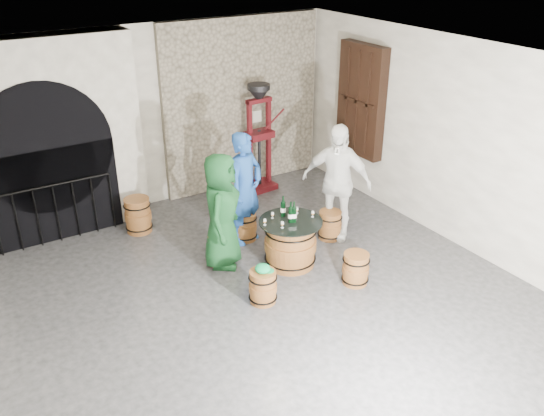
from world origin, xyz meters
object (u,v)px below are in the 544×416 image
barrel_stool_left (220,250)px  corking_press (259,130)px  wine_bottle_left (291,214)px  wine_bottle_center (294,214)px  barrel_stool_right (330,225)px  person_blue (246,189)px  barrel_stool_near_right (356,269)px  side_barrel (138,215)px  wine_bottle_right (283,208)px  person_green (221,211)px  barrel_table (290,243)px  barrel_stool_near_left (263,287)px  barrel_stool_far (245,226)px  person_white (336,182)px

barrel_stool_left → corking_press: bearing=47.2°
wine_bottle_left → wine_bottle_center: size_ratio=1.00×
barrel_stool_right → person_blue: person_blue is taller
barrel_stool_near_right → side_barrel: (-2.08, 3.12, 0.06)m
wine_bottle_left → side_barrel: 2.78m
barrel_stool_left → wine_bottle_right: bearing=-22.9°
person_blue → side_barrel: 1.94m
person_green → person_blue: (0.66, 0.45, 0.03)m
barrel_table → wine_bottle_center: (0.03, -0.04, 0.50)m
barrel_stool_right → corking_press: size_ratio=0.23×
barrel_stool_left → wine_bottle_right: 1.14m
barrel_stool_left → barrel_stool_near_left: (0.03, -1.19, 0.00)m
barrel_stool_far → barrel_stool_right: size_ratio=1.00×
barrel_table → barrel_stool_near_left: barrel_table is taller
barrel_stool_far → person_green: person_green is taller
barrel_stool_left → person_white: size_ratio=0.25×
wine_bottle_left → side_barrel: bearing=125.0°
barrel_table → barrel_stool_near_right: size_ratio=1.98×
barrel_stool_left → person_green: person_green is taller
side_barrel → barrel_stool_right: bearing=-35.9°
barrel_stool_left → wine_bottle_left: (0.86, -0.59, 0.63)m
barrel_stool_far → wine_bottle_right: 1.06m
barrel_stool_near_left → barrel_stool_near_right: bearing=-12.7°
person_blue → person_white: 1.45m
barrel_stool_near_left → person_blue: bearing=67.8°
barrel_table → corking_press: (1.03, 2.64, 0.84)m
barrel_stool_left → wine_bottle_right: wine_bottle_right is taller
wine_bottle_center → wine_bottle_right: (-0.03, 0.24, 0.00)m
corking_press → person_white: bearing=-93.3°
barrel_stool_near_right → person_white: bearing=64.9°
barrel_stool_near_right → side_barrel: bearing=123.7°
barrel_stool_near_right → wine_bottle_left: (-0.52, 0.90, 0.63)m
person_white → corking_press: size_ratio=0.93×
barrel_stool_right → wine_bottle_center: wine_bottle_center is taller
person_green → person_blue: 0.80m
barrel_table → barrel_stool_right: barrel_table is taller
barrel_stool_far → person_white: person_white is taller
barrel_stool_right → barrel_stool_near_right: bearing=-111.3°
person_blue → barrel_stool_far: bearing=79.2°
barrel_stool_far → barrel_stool_near_right: same height
wine_bottle_right → barrel_stool_left: bearing=157.1°
barrel_stool_right → wine_bottle_left: size_ratio=1.47×
barrel_stool_near_left → person_white: person_white is taller
person_white → wine_bottle_left: bearing=-107.0°
wine_bottle_right → side_barrel: 2.61m
wine_bottle_left → wine_bottle_center: bearing=-20.7°
barrel_stool_left → person_blue: (0.69, 0.43, 0.68)m
barrel_stool_right → person_green: person_green is taller
person_white → corking_press: corking_press is taller
corking_press → barrel_stool_near_left: bearing=-125.5°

